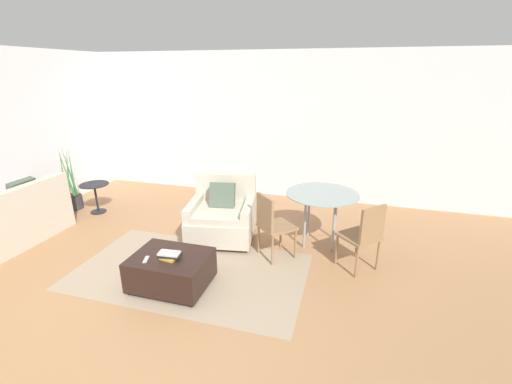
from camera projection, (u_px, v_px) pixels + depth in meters
ground_plane at (146, 317)px, 3.51m from camera, size 20.00×20.00×0.00m
wall_back at (254, 126)px, 6.65m from camera, size 12.00×0.06×2.75m
wall_left at (0, 140)px, 5.28m from camera, size 0.06×12.00×2.75m
area_rug at (191, 271)px, 4.32m from camera, size 2.88×1.65×0.01m
armchair at (222, 216)px, 5.09m from camera, size 1.06×1.04×0.91m
ottoman at (171, 269)px, 3.96m from camera, size 0.87×0.67×0.40m
book_stack at (170, 255)px, 3.84m from camera, size 0.26×0.19×0.07m
tv_remote_primary at (146, 259)px, 3.82m from camera, size 0.08×0.15×0.01m
potted_plant at (71, 195)px, 6.20m from camera, size 0.35×0.35×1.21m
side_table at (95, 192)px, 6.00m from camera, size 0.48×0.48×0.53m
dining_table at (322, 200)px, 4.80m from camera, size 1.02×1.02×0.77m
dining_chair_near_left at (271, 222)px, 4.48m from camera, size 0.59×0.59×0.90m
dining_chair_near_right at (365, 233)px, 4.18m from camera, size 0.59×0.59×0.90m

